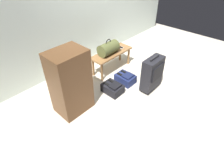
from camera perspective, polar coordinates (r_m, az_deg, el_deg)
ground_plane at (r=3.77m, az=9.75°, el=-2.65°), size 6.60×6.60×0.00m
bench at (r=3.95m, az=-0.08°, el=6.18°), size 1.00×0.36×0.44m
duffel_bag_olive at (r=3.79m, az=-1.12°, el=8.29°), size 0.44×0.26×0.34m
cell_phone at (r=4.12m, az=2.71°, el=8.59°), size 0.07×0.14×0.01m
suitcase_upright_charcoal at (r=3.44m, az=12.64°, el=0.36°), size 0.46×0.23×0.72m
backpack_navy at (r=3.70m, az=4.26°, el=-1.23°), size 0.28×0.38×0.21m
backpack_dark at (r=3.44m, az=0.19°, el=-4.34°), size 0.28×0.38×0.21m
side_cabinet at (r=2.91m, az=-13.04°, el=-2.50°), size 0.56×0.44×1.10m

